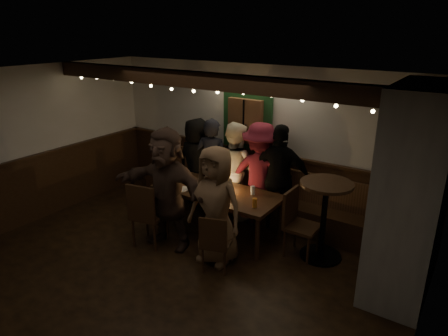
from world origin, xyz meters
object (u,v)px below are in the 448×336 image
Objects in this scene: person_a at (197,162)px; person_f at (167,188)px; person_e at (280,178)px; high_top at (324,211)px; chair_near_right at (215,240)px; person_g at (216,206)px; chair_near_left at (146,212)px; chair_end at (297,219)px; person_b at (212,165)px; person_d at (260,174)px; dining_table at (217,194)px; person_c at (235,170)px.

person_f reaches higher than person_a.
person_e is 0.95× the size of person_f.
high_top is at bearing 141.90° from person_e.
chair_near_right is at bearing -132.56° from high_top.
person_g reaches higher than chair_near_right.
chair_near_left is 2.22m from chair_end.
chair_near_left is 1.73m from person_a.
chair_near_right is at bearing 114.68° from person_b.
person_d is at bearing 58.97° from person_f.
chair_near_left is 0.60× the size of person_g.
chair_end is at bearing 151.38° from person_b.
person_d is at bearing 98.17° from chair_near_right.
chair_near_right is 1.68m from person_e.
chair_end reaches higher than chair_near_right.
high_top is (0.35, 0.13, 0.18)m from chair_end.
person_a is at bearing 108.93° from person_f.
person_f is (-2.07, -0.95, 0.19)m from high_top.
person_c is (-0.12, 0.72, 0.17)m from dining_table.
person_e reaches higher than chair_near_left.
person_g is (1.03, -1.36, 0.00)m from person_b.
person_f is at bearing 168.19° from chair_near_right.
person_b reaches higher than chair_near_left.
chair_near_right is at bearing 125.88° from person_c.
chair_near_right is at bearing 128.95° from person_a.
high_top is 0.71× the size of person_a.
high_top is 2.29m from person_f.
chair_near_left is 0.61× the size of person_b.
person_c is 0.97× the size of person_d.
person_e reaches higher than person_a.
chair_near_right is at bearing -124.65° from chair_end.
dining_table is at bearing 31.53° from person_e.
person_b reaches higher than person_a.
chair_near_left is at bearing 38.52° from person_e.
person_g reaches higher than person_c.
person_e is at bearing 134.50° from chair_end.
person_b reaches higher than chair_end.
person_d is 0.94× the size of person_f.
person_f is at bearing -154.55° from chair_end.
person_e is at bearing 168.87° from person_b.
person_b is 0.46m from person_c.
chair_near_left is 1.22× the size of chair_near_right.
chair_near_left is 1.66m from person_b.
chair_near_right is (1.24, 0.03, -0.10)m from chair_near_left.
chair_near_left reaches higher than chair_near_right.
dining_table is at bearing 137.96° from person_a.
person_e is at bearing 85.26° from chair_near_right.
person_f is at bearing 90.78° from person_c.
person_d is at bearing -13.28° from person_e.
person_b is 0.96× the size of person_e.
dining_table is 1.05m from person_e.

